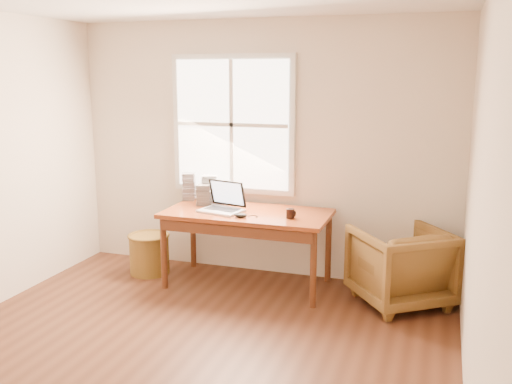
# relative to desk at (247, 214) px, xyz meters

# --- Properties ---
(room_shell) EXTENTS (4.04, 4.54, 2.64)m
(room_shell) POSITION_rel_desk_xyz_m (-0.02, -1.64, 0.59)
(room_shell) COLOR #552F1D
(room_shell) RESTS_ON ground
(desk) EXTENTS (1.60, 0.80, 0.04)m
(desk) POSITION_rel_desk_xyz_m (0.00, 0.00, 0.00)
(desk) COLOR brown
(desk) RESTS_ON room_shell
(armchair) EXTENTS (1.07, 1.08, 0.71)m
(armchair) POSITION_rel_desk_xyz_m (1.47, 0.00, -0.37)
(armchair) COLOR brown
(armchair) RESTS_ON room_shell
(wicker_stool) EXTENTS (0.43, 0.43, 0.41)m
(wicker_stool) POSITION_rel_desk_xyz_m (-1.09, 0.00, -0.53)
(wicker_stool) COLOR brown
(wicker_stool) RESTS_ON room_shell
(laptop) EXTENTS (0.48, 0.49, 0.29)m
(laptop) POSITION_rel_desk_xyz_m (-0.24, -0.10, 0.17)
(laptop) COLOR #B6B9BE
(laptop) RESTS_ON desk
(mouse) EXTENTS (0.13, 0.09, 0.04)m
(mouse) POSITION_rel_desk_xyz_m (0.02, -0.24, 0.04)
(mouse) COLOR black
(mouse) RESTS_ON desk
(coffee_mug) EXTENTS (0.09, 0.09, 0.09)m
(coffee_mug) POSITION_rel_desk_xyz_m (0.46, -0.11, 0.06)
(coffee_mug) COLOR black
(coffee_mug) RESTS_ON desk
(cd_stack_a) EXTENTS (0.18, 0.16, 0.29)m
(cd_stack_a) POSITION_rel_desk_xyz_m (-0.49, 0.23, 0.16)
(cd_stack_a) COLOR silver
(cd_stack_a) RESTS_ON desk
(cd_stack_b) EXTENTS (0.16, 0.15, 0.21)m
(cd_stack_b) POSITION_rel_desk_xyz_m (-0.51, 0.13, 0.12)
(cd_stack_b) COLOR #2A2A30
(cd_stack_b) RESTS_ON desk
(cd_stack_c) EXTENTS (0.15, 0.14, 0.29)m
(cd_stack_c) POSITION_rel_desk_xyz_m (-0.75, 0.29, 0.16)
(cd_stack_c) COLOR #A6A8B4
(cd_stack_c) RESTS_ON desk
(cd_stack_d) EXTENTS (0.14, 0.13, 0.17)m
(cd_stack_d) POSITION_rel_desk_xyz_m (-0.34, 0.25, 0.11)
(cd_stack_d) COLOR #AFB4BA
(cd_stack_d) RESTS_ON desk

